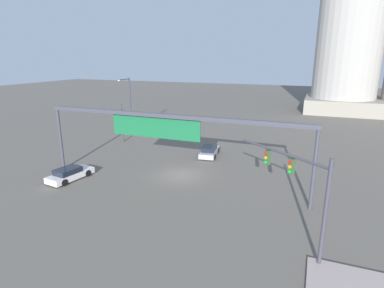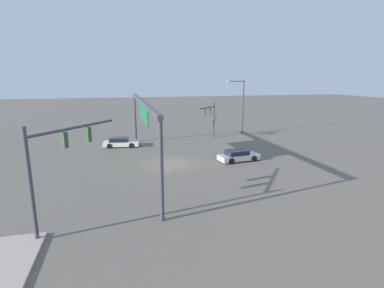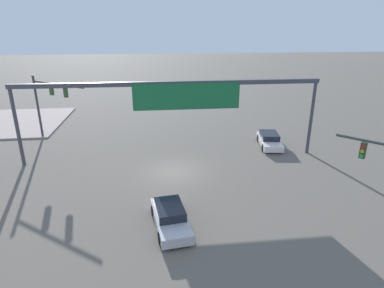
{
  "view_description": "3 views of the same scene",
  "coord_description": "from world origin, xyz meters",
  "px_view_note": "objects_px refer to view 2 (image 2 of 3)",
  "views": [
    {
      "loc": [
        11.69,
        -26.29,
        11.24
      ],
      "look_at": [
        2.01,
        -1.99,
        3.93
      ],
      "focal_mm": 29.0,
      "sensor_mm": 36.0,
      "label": 1
    },
    {
      "loc": [
        29.12,
        -5.23,
        8.68
      ],
      "look_at": [
        0.88,
        1.92,
        2.19
      ],
      "focal_mm": 27.85,
      "sensor_mm": 36.0,
      "label": 2
    },
    {
      "loc": [
        1.17,
        22.88,
        10.8
      ],
      "look_at": [
        -1.54,
        -1.13,
        1.88
      ],
      "focal_mm": 30.29,
      "sensor_mm": 36.0,
      "label": 3
    }
  ],
  "objects_px": {
    "traffic_signal_opposite_side": "(211,115)",
    "streetlamp_curved_arm": "(241,103)",
    "traffic_signal_near_corner": "(57,155)",
    "sedan_car_approaching": "(121,142)",
    "sedan_car_waiting_far": "(238,156)"
  },
  "relations": [
    {
      "from": "streetlamp_curved_arm",
      "to": "sedan_car_approaching",
      "type": "height_order",
      "value": "streetlamp_curved_arm"
    },
    {
      "from": "traffic_signal_near_corner",
      "to": "sedan_car_approaching",
      "type": "distance_m",
      "value": 21.32
    },
    {
      "from": "sedan_car_approaching",
      "to": "sedan_car_waiting_far",
      "type": "xyz_separation_m",
      "value": [
        9.98,
        12.02,
        -0.0
      ]
    },
    {
      "from": "traffic_signal_near_corner",
      "to": "sedan_car_approaching",
      "type": "xyz_separation_m",
      "value": [
        -20.64,
        3.72,
        -3.81
      ]
    },
    {
      "from": "sedan_car_approaching",
      "to": "sedan_car_waiting_far",
      "type": "bearing_deg",
      "value": -31.57
    },
    {
      "from": "traffic_signal_opposite_side",
      "to": "streetlamp_curved_arm",
      "type": "distance_m",
      "value": 6.7
    },
    {
      "from": "sedan_car_approaching",
      "to": "traffic_signal_opposite_side",
      "type": "bearing_deg",
      "value": 18.73
    },
    {
      "from": "traffic_signal_near_corner",
      "to": "traffic_signal_opposite_side",
      "type": "xyz_separation_m",
      "value": [
        -23.05,
        16.57,
        -0.94
      ]
    },
    {
      "from": "traffic_signal_opposite_side",
      "to": "sedan_car_approaching",
      "type": "relative_size",
      "value": 1.14
    },
    {
      "from": "traffic_signal_near_corner",
      "to": "sedan_car_approaching",
      "type": "relative_size",
      "value": 1.37
    },
    {
      "from": "traffic_signal_opposite_side",
      "to": "sedan_car_waiting_far",
      "type": "distance_m",
      "value": 12.74
    },
    {
      "from": "sedan_car_waiting_far",
      "to": "streetlamp_curved_arm",
      "type": "bearing_deg",
      "value": 58.34
    },
    {
      "from": "streetlamp_curved_arm",
      "to": "traffic_signal_near_corner",
      "type": "bearing_deg",
      "value": 48.76
    },
    {
      "from": "traffic_signal_near_corner",
      "to": "sedan_car_waiting_far",
      "type": "xyz_separation_m",
      "value": [
        -10.66,
        15.75,
        -3.81
      ]
    },
    {
      "from": "streetlamp_curved_arm",
      "to": "sedan_car_approaching",
      "type": "xyz_separation_m",
      "value": [
        5.22,
        -18.75,
        -4.3
      ]
    }
  ]
}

